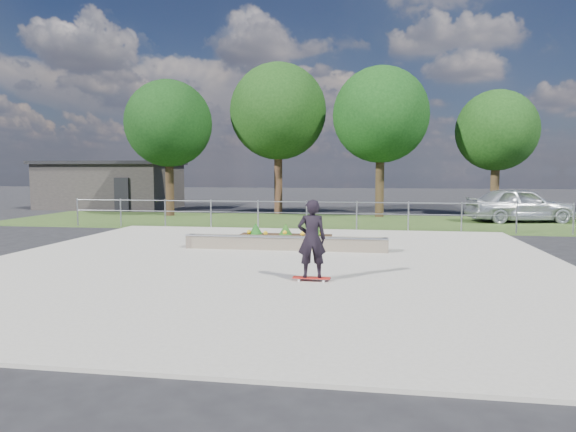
% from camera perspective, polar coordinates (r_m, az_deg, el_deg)
% --- Properties ---
extents(ground, '(120.00, 120.00, 0.00)m').
position_cam_1_polar(ground, '(13.37, -1.87, -5.25)').
color(ground, black).
rests_on(ground, ground).
extents(grass_verge, '(30.00, 8.00, 0.02)m').
position_cam_1_polar(grass_verge, '(24.16, 3.09, -0.63)').
color(grass_verge, '#2E461C').
rests_on(grass_verge, ground).
extents(concrete_slab, '(15.00, 15.00, 0.06)m').
position_cam_1_polar(concrete_slab, '(13.36, -1.87, -5.12)').
color(concrete_slab, '#9D978B').
rests_on(concrete_slab, ground).
extents(fence, '(20.06, 0.06, 1.20)m').
position_cam_1_polar(fence, '(20.63, 2.08, 0.53)').
color(fence, '#95989E').
rests_on(fence, ground).
extents(building, '(8.40, 5.40, 3.00)m').
position_cam_1_polar(building, '(35.05, -19.04, 3.31)').
color(building, '#282624').
rests_on(building, ground).
extents(tree_far_left, '(4.55, 4.55, 7.15)m').
position_cam_1_polar(tree_far_left, '(28.07, -13.13, 9.94)').
color(tree_far_left, black).
rests_on(tree_far_left, ground).
extents(tree_mid_left, '(5.25, 5.25, 8.25)m').
position_cam_1_polar(tree_mid_left, '(28.54, -1.10, 11.50)').
color(tree_mid_left, '#351F15').
rests_on(tree_mid_left, ground).
extents(tree_mid_right, '(4.90, 4.90, 7.70)m').
position_cam_1_polar(tree_mid_right, '(27.07, 10.27, 10.97)').
color(tree_mid_right, '#2F2113').
rests_on(tree_mid_right, ground).
extents(tree_far_right, '(4.20, 4.20, 6.60)m').
position_cam_1_polar(tree_far_right, '(29.22, 22.17, 8.76)').
color(tree_far_right, '#382716').
rests_on(tree_far_right, ground).
extents(grind_ledge, '(6.00, 0.44, 0.43)m').
position_cam_1_polar(grind_ledge, '(15.16, -0.34, -3.01)').
color(grind_ledge, brown).
rests_on(grind_ledge, concrete_slab).
extents(planter_bed, '(3.00, 1.20, 0.61)m').
position_cam_1_polar(planter_bed, '(16.61, -0.38, -2.38)').
color(planter_bed, black).
rests_on(planter_bed, concrete_slab).
extents(skateboarder, '(0.80, 0.50, 1.73)m').
position_cam_1_polar(skateboarder, '(10.78, 2.65, -2.57)').
color(skateboarder, silver).
rests_on(skateboarder, concrete_slab).
extents(parked_car, '(5.06, 2.75, 1.63)m').
position_cam_1_polar(parked_car, '(26.20, 24.36, 1.14)').
color(parked_car, '#B2B7BD').
rests_on(parked_car, ground).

